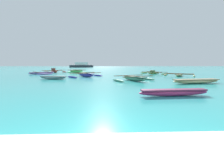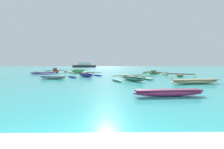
{
  "view_description": "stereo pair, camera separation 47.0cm",
  "coord_description": "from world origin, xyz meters",
  "px_view_note": "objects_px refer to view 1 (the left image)",
  "views": [
    {
      "loc": [
        0.04,
        -2.09,
        1.58
      ],
      "look_at": [
        0.76,
        17.33,
        0.25
      ],
      "focal_mm": 24.0,
      "sensor_mm": 36.0,
      "label": 1
    },
    {
      "loc": [
        0.51,
        -2.1,
        1.58
      ],
      "look_at": [
        0.76,
        17.33,
        0.25
      ],
      "focal_mm": 24.0,
      "sensor_mm": 36.0,
      "label": 2
    }
  ],
  "objects_px": {
    "moored_boat_1": "(77,71)",
    "moored_boat_6": "(196,81)",
    "moored_boat_4": "(53,77)",
    "moored_boat_2": "(54,71)",
    "moored_boat_7": "(42,73)",
    "moored_boat_5": "(86,75)",
    "moored_boat_9": "(154,73)",
    "distant_ferry": "(82,65)",
    "moored_boat_0": "(179,75)",
    "moored_boat_3": "(174,92)",
    "moored_boat_8": "(134,78)"
  },
  "relations": [
    {
      "from": "moored_boat_2",
      "to": "distant_ferry",
      "type": "relative_size",
      "value": 0.38
    },
    {
      "from": "moored_boat_2",
      "to": "moored_boat_7",
      "type": "relative_size",
      "value": 0.96
    },
    {
      "from": "moored_boat_3",
      "to": "moored_boat_8",
      "type": "xyz_separation_m",
      "value": [
        -0.73,
        6.98,
        0.04
      ]
    },
    {
      "from": "moored_boat_1",
      "to": "moored_boat_4",
      "type": "height_order",
      "value": "moored_boat_1"
    },
    {
      "from": "moored_boat_4",
      "to": "moored_boat_8",
      "type": "relative_size",
      "value": 0.7
    },
    {
      "from": "moored_boat_2",
      "to": "moored_boat_9",
      "type": "relative_size",
      "value": 0.96
    },
    {
      "from": "moored_boat_4",
      "to": "moored_boat_3",
      "type": "bearing_deg",
      "value": -35.44
    },
    {
      "from": "moored_boat_3",
      "to": "moored_boat_8",
      "type": "height_order",
      "value": "moored_boat_8"
    },
    {
      "from": "moored_boat_8",
      "to": "distant_ferry",
      "type": "distance_m",
      "value": 64.59
    },
    {
      "from": "moored_boat_3",
      "to": "moored_boat_4",
      "type": "relative_size",
      "value": 1.22
    },
    {
      "from": "moored_boat_0",
      "to": "moored_boat_4",
      "type": "distance_m",
      "value": 15.78
    },
    {
      "from": "moored_boat_6",
      "to": "distant_ferry",
      "type": "relative_size",
      "value": 0.36
    },
    {
      "from": "moored_boat_6",
      "to": "moored_boat_8",
      "type": "bearing_deg",
      "value": 147.8
    },
    {
      "from": "moored_boat_2",
      "to": "distant_ferry",
      "type": "height_order",
      "value": "distant_ferry"
    },
    {
      "from": "moored_boat_0",
      "to": "moored_boat_1",
      "type": "bearing_deg",
      "value": 93.15
    },
    {
      "from": "moored_boat_1",
      "to": "moored_boat_3",
      "type": "relative_size",
      "value": 1.1
    },
    {
      "from": "moored_boat_8",
      "to": "moored_boat_9",
      "type": "distance_m",
      "value": 11.36
    },
    {
      "from": "moored_boat_7",
      "to": "moored_boat_8",
      "type": "distance_m",
      "value": 16.76
    },
    {
      "from": "moored_boat_7",
      "to": "moored_boat_0",
      "type": "bearing_deg",
      "value": -50.54
    },
    {
      "from": "moored_boat_4",
      "to": "moored_boat_6",
      "type": "bearing_deg",
      "value": -8.17
    },
    {
      "from": "moored_boat_5",
      "to": "moored_boat_7",
      "type": "relative_size",
      "value": 0.94
    },
    {
      "from": "moored_boat_4",
      "to": "moored_boat_1",
      "type": "bearing_deg",
      "value": 98.63
    },
    {
      "from": "moored_boat_1",
      "to": "moored_boat_3",
      "type": "distance_m",
      "value": 23.02
    },
    {
      "from": "moored_boat_5",
      "to": "moored_boat_7",
      "type": "xyz_separation_m",
      "value": [
        -7.92,
        5.85,
        -0.07
      ]
    },
    {
      "from": "moored_boat_4",
      "to": "moored_boat_7",
      "type": "xyz_separation_m",
      "value": [
        -4.85,
        8.57,
        -0.01
      ]
    },
    {
      "from": "moored_boat_5",
      "to": "moored_boat_9",
      "type": "xyz_separation_m",
      "value": [
        10.39,
        5.56,
        -0.05
      ]
    },
    {
      "from": "moored_boat_9",
      "to": "distant_ferry",
      "type": "xyz_separation_m",
      "value": [
        -20.52,
        52.62,
        0.85
      ]
    },
    {
      "from": "moored_boat_1",
      "to": "moored_boat_5",
      "type": "xyz_separation_m",
      "value": [
        3.01,
        -9.67,
        -0.01
      ]
    },
    {
      "from": "moored_boat_2",
      "to": "moored_boat_4",
      "type": "distance_m",
      "value": 13.23
    },
    {
      "from": "moored_boat_6",
      "to": "moored_boat_9",
      "type": "distance_m",
      "value": 12.3
    },
    {
      "from": "moored_boat_2",
      "to": "moored_boat_1",
      "type": "bearing_deg",
      "value": 46.14
    },
    {
      "from": "moored_boat_0",
      "to": "moored_boat_6",
      "type": "height_order",
      "value": "moored_boat_6"
    },
    {
      "from": "moored_boat_7",
      "to": "moored_boat_8",
      "type": "xyz_separation_m",
      "value": [
        13.14,
        -10.41,
        0.05
      ]
    },
    {
      "from": "moored_boat_4",
      "to": "moored_boat_8",
      "type": "distance_m",
      "value": 8.49
    },
    {
      "from": "moored_boat_2",
      "to": "distant_ferry",
      "type": "distance_m",
      "value": 48.45
    },
    {
      "from": "moored_boat_0",
      "to": "distant_ferry",
      "type": "bearing_deg",
      "value": 54.59
    },
    {
      "from": "moored_boat_8",
      "to": "moored_boat_5",
      "type": "bearing_deg",
      "value": -157.91
    },
    {
      "from": "moored_boat_0",
      "to": "moored_boat_7",
      "type": "distance_m",
      "value": 20.86
    },
    {
      "from": "moored_boat_0",
      "to": "moored_boat_8",
      "type": "relative_size",
      "value": 0.95
    },
    {
      "from": "moored_boat_1",
      "to": "moored_boat_8",
      "type": "height_order",
      "value": "moored_boat_1"
    },
    {
      "from": "moored_boat_1",
      "to": "distant_ferry",
      "type": "bearing_deg",
      "value": 40.41
    },
    {
      "from": "moored_boat_0",
      "to": "moored_boat_2",
      "type": "relative_size",
      "value": 0.9
    },
    {
      "from": "moored_boat_6",
      "to": "distant_ferry",
      "type": "distance_m",
      "value": 67.97
    },
    {
      "from": "moored_boat_1",
      "to": "moored_boat_6",
      "type": "relative_size",
      "value": 0.94
    },
    {
      "from": "moored_boat_4",
      "to": "distant_ferry",
      "type": "distance_m",
      "value": 61.3
    },
    {
      "from": "moored_boat_2",
      "to": "moored_boat_3",
      "type": "bearing_deg",
      "value": -10.06
    },
    {
      "from": "moored_boat_8",
      "to": "moored_boat_9",
      "type": "bearing_deg",
      "value": 126.12
    },
    {
      "from": "moored_boat_0",
      "to": "moored_boat_3",
      "type": "height_order",
      "value": "same"
    },
    {
      "from": "moored_boat_0",
      "to": "distant_ferry",
      "type": "height_order",
      "value": "distant_ferry"
    },
    {
      "from": "moored_boat_1",
      "to": "moored_boat_5",
      "type": "height_order",
      "value": "moored_boat_1"
    }
  ]
}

